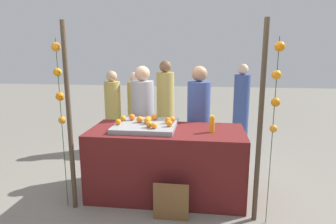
% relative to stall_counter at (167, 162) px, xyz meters
% --- Properties ---
extents(ground_plane, '(24.00, 24.00, 0.00)m').
position_rel_stall_counter_xyz_m(ground_plane, '(0.00, 0.00, -0.45)').
color(ground_plane, gray).
extents(stall_counter, '(2.00, 0.90, 0.90)m').
position_rel_stall_counter_xyz_m(stall_counter, '(0.00, 0.00, 0.00)').
color(stall_counter, '#5B1919').
rests_on(stall_counter, ground_plane).
extents(orange_tray, '(0.79, 0.76, 0.06)m').
position_rel_stall_counter_xyz_m(orange_tray, '(-0.28, 0.05, 0.48)').
color(orange_tray, gray).
rests_on(orange_tray, stall_counter).
extents(orange_0, '(0.08, 0.08, 0.08)m').
position_rel_stall_counter_xyz_m(orange_0, '(0.01, 0.08, 0.55)').
color(orange_0, orange).
rests_on(orange_0, orange_tray).
extents(orange_1, '(0.07, 0.07, 0.07)m').
position_rel_stall_counter_xyz_m(orange_1, '(0.06, 0.17, 0.55)').
color(orange_1, orange).
rests_on(orange_1, orange_tray).
extents(orange_2, '(0.08, 0.08, 0.08)m').
position_rel_stall_counter_xyz_m(orange_2, '(-0.62, 0.15, 0.55)').
color(orange_2, orange).
rests_on(orange_2, orange_tray).
extents(orange_3, '(0.09, 0.09, 0.09)m').
position_rel_stall_counter_xyz_m(orange_3, '(-0.25, 0.02, 0.56)').
color(orange_3, orange).
rests_on(orange_3, orange_tray).
extents(orange_4, '(0.09, 0.09, 0.09)m').
position_rel_stall_counter_xyz_m(orange_4, '(-0.20, -0.16, 0.55)').
color(orange_4, orange).
rests_on(orange_4, orange_tray).
extents(orange_5, '(0.09, 0.09, 0.09)m').
position_rel_stall_counter_xyz_m(orange_5, '(-0.37, 0.09, 0.55)').
color(orange_5, orange).
rests_on(orange_5, orange_tray).
extents(orange_6, '(0.07, 0.07, 0.07)m').
position_rel_stall_counter_xyz_m(orange_6, '(-0.62, -0.07, 0.55)').
color(orange_6, orange).
rests_on(orange_6, orange_tray).
extents(orange_7, '(0.08, 0.08, 0.08)m').
position_rel_stall_counter_xyz_m(orange_7, '(-0.13, -0.20, 0.55)').
color(orange_7, orange).
rests_on(orange_7, orange_tray).
extents(orange_8, '(0.08, 0.08, 0.08)m').
position_rel_stall_counter_xyz_m(orange_8, '(0.04, -0.07, 0.55)').
color(orange_8, orange).
rests_on(orange_8, orange_tray).
extents(orange_9, '(0.09, 0.09, 0.09)m').
position_rel_stall_counter_xyz_m(orange_9, '(-0.51, 0.20, 0.55)').
color(orange_9, orange).
rests_on(orange_9, orange_tray).
extents(orange_10, '(0.09, 0.09, 0.09)m').
position_rel_stall_counter_xyz_m(orange_10, '(-0.20, 0.25, 0.55)').
color(orange_10, orange).
rests_on(orange_10, orange_tray).
extents(orange_11, '(0.09, 0.09, 0.09)m').
position_rel_stall_counter_xyz_m(orange_11, '(-0.26, 0.10, 0.55)').
color(orange_11, orange).
rests_on(orange_11, orange_tray).
extents(juice_bottle, '(0.07, 0.07, 0.22)m').
position_rel_stall_counter_xyz_m(juice_bottle, '(0.58, -0.05, 0.55)').
color(juice_bottle, orange).
rests_on(juice_bottle, stall_counter).
extents(chalkboard_sign, '(0.41, 0.03, 0.46)m').
position_rel_stall_counter_xyz_m(chalkboard_sign, '(0.13, -0.62, -0.23)').
color(chalkboard_sign, brown).
rests_on(chalkboard_sign, ground_plane).
extents(vendor_left, '(0.34, 0.34, 1.68)m').
position_rel_stall_counter_xyz_m(vendor_left, '(-0.45, 0.68, 0.33)').
color(vendor_left, '#99999E').
rests_on(vendor_left, ground_plane).
extents(vendor_right, '(0.34, 0.34, 1.69)m').
position_rel_stall_counter_xyz_m(vendor_right, '(0.40, 0.65, 0.34)').
color(vendor_right, '#384C8C').
rests_on(vendor_right, ground_plane).
extents(crowd_person_0, '(0.33, 0.33, 1.63)m').
position_rel_stall_counter_xyz_m(crowd_person_0, '(1.24, 2.57, 0.31)').
color(crowd_person_0, '#384C8C').
rests_on(crowd_person_0, ground_plane).
extents(crowd_person_1, '(0.31, 0.31, 1.53)m').
position_rel_stall_counter_xyz_m(crowd_person_1, '(-1.28, 1.77, 0.26)').
color(crowd_person_1, tan).
rests_on(crowd_person_1, ground_plane).
extents(crowd_person_2, '(0.34, 0.34, 1.72)m').
position_rel_stall_counter_xyz_m(crowd_person_2, '(-0.29, 2.04, 0.35)').
color(crowd_person_2, tan).
rests_on(crowd_person_2, ground_plane).
extents(crowd_person_3, '(0.30, 0.30, 1.50)m').
position_rel_stall_counter_xyz_m(crowd_person_3, '(-0.87, 1.90, 0.25)').
color(crowd_person_3, tan).
rests_on(crowd_person_3, ground_plane).
extents(canopy_post_left, '(0.06, 0.06, 2.24)m').
position_rel_stall_counter_xyz_m(canopy_post_left, '(-1.08, -0.49, 0.67)').
color(canopy_post_left, '#473828').
rests_on(canopy_post_left, ground_plane).
extents(canopy_post_right, '(0.06, 0.06, 2.24)m').
position_rel_stall_counter_xyz_m(canopy_post_right, '(1.08, -0.49, 0.67)').
color(canopy_post_right, '#473828').
rests_on(canopy_post_right, ground_plane).
extents(garland_strand_left, '(0.11, 0.12, 2.05)m').
position_rel_stall_counter_xyz_m(garland_strand_left, '(-1.18, -0.47, 1.10)').
color(garland_strand_left, '#2D4C23').
rests_on(garland_strand_left, ground_plane).
extents(garland_strand_right, '(0.11, 0.11, 2.05)m').
position_rel_stall_counter_xyz_m(garland_strand_right, '(1.21, -0.54, 1.12)').
color(garland_strand_right, '#2D4C23').
rests_on(garland_strand_right, ground_plane).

